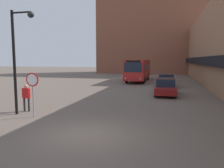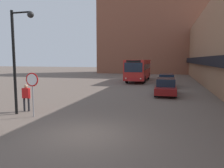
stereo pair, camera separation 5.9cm
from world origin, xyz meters
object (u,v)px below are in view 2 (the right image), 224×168
(parked_car_front, at_px, (166,87))
(street_lamp, at_px, (18,50))
(city_bus, at_px, (139,70))
(stop_sign, at_px, (32,85))
(parked_car_back, at_px, (167,80))
(pedestrian, at_px, (26,95))

(parked_car_front, xyz_separation_m, street_lamp, (-8.11, -9.48, 2.96))
(parked_car_front, distance_m, street_lamp, 12.82)
(city_bus, distance_m, stop_sign, 22.17)
(parked_car_back, bearing_deg, street_lamp, -116.98)
(street_lamp, bearing_deg, pedestrian, 101.67)
(parked_car_front, height_order, pedestrian, pedestrian)
(parked_car_front, bearing_deg, pedestrian, -133.44)
(city_bus, distance_m, pedestrian, 21.30)
(stop_sign, bearing_deg, parked_car_back, 66.62)
(stop_sign, height_order, street_lamp, street_lamp)
(city_bus, bearing_deg, stop_sign, -97.50)
(parked_car_front, bearing_deg, city_bus, 108.80)
(parked_car_back, bearing_deg, parked_car_front, -90.00)
(stop_sign, bearing_deg, parked_car_front, 54.40)
(city_bus, relative_size, parked_car_back, 2.22)
(city_bus, height_order, parked_car_back, city_bus)
(stop_sign, distance_m, street_lamp, 2.22)
(city_bus, xyz_separation_m, parked_car_front, (4.14, -12.16, -0.97))
(city_bus, height_order, stop_sign, city_bus)
(city_bus, height_order, pedestrian, city_bus)
(parked_car_front, bearing_deg, stop_sign, -125.60)
(city_bus, relative_size, street_lamp, 1.71)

